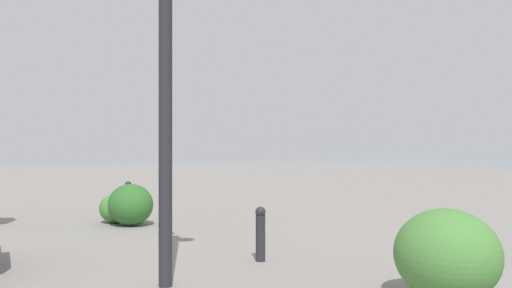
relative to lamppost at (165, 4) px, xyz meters
name	(u,v)px	position (x,y,z in m)	size (l,w,h in m)	color
lamppost	(165,4)	(0.00, 0.00, 0.00)	(0.98, 0.28, 4.43)	#232328
bollard_near	(260,233)	(0.48, -1.51, -2.55)	(0.13, 0.13, 0.68)	#232328
bollard_mid	(128,200)	(5.08, -1.51, -2.52)	(0.13, 0.13, 0.74)	#232328
shrub_round	(131,205)	(4.30, -1.26, -2.53)	(0.88, 0.79, 0.75)	#2D6628
shrub_wide	(447,255)	(-1.95, -1.96, -2.48)	(1.02, 0.92, 0.86)	#477F38
shrub_tall	(115,208)	(4.79, -1.14, -2.64)	(0.63, 0.57, 0.53)	#477F38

